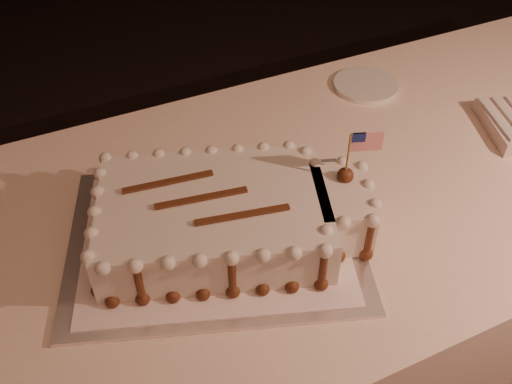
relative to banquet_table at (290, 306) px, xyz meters
name	(u,v)px	position (x,y,z in m)	size (l,w,h in m)	color
banquet_table	(290,306)	(0.00, 0.00, 0.00)	(2.40, 0.80, 0.75)	#FADBC2
cake_board	(215,238)	(-0.19, -0.05, 0.38)	(0.52, 0.39, 0.01)	silver
doily	(215,237)	(-0.19, -0.05, 0.38)	(0.46, 0.35, 0.00)	white
sheet_cake	(230,217)	(-0.17, -0.06, 0.43)	(0.51, 0.38, 0.19)	silver
side_plate	(366,85)	(0.32, 0.26, 0.38)	(0.16, 0.16, 0.01)	silver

